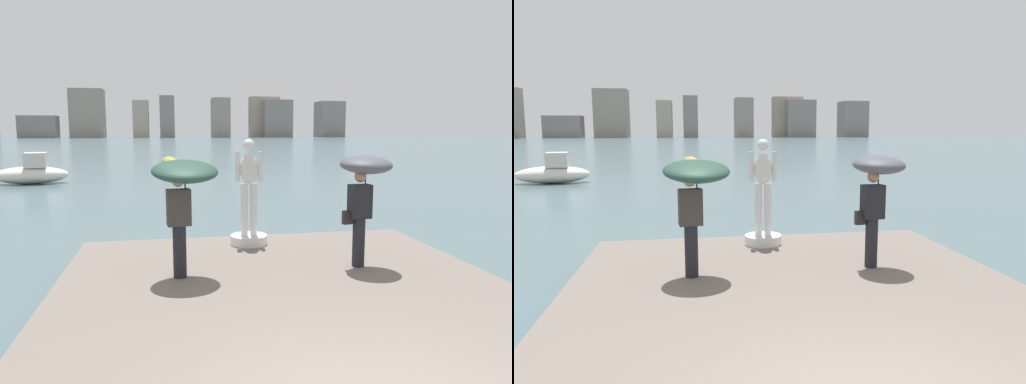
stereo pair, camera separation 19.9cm
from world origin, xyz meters
TOP-DOWN VIEW (x-y plane):
  - ground_plane at (0.00, 40.00)m, footprint 400.00×400.00m
  - pier at (0.00, 2.13)m, footprint 7.22×10.25m
  - statue_white_figure at (-0.12, 6.45)m, footprint 0.79×0.79m
  - onlooker_left at (-1.54, 4.50)m, footprint 1.24×1.27m
  - onlooker_right at (1.62, 4.54)m, footprint 1.00×1.02m
  - boat_near at (-1.64, 32.17)m, footprint 1.59×4.70m
  - boat_mid at (-8.66, 22.43)m, footprint 3.80×1.89m
  - distant_skyline at (4.48, 132.76)m, footprint 98.52×11.36m

SIDE VIEW (x-z plane):
  - ground_plane at x=0.00m, z-range 0.00..0.00m
  - pier at x=0.00m, z-range 0.00..0.40m
  - boat_near at x=-1.64m, z-range 0.00..0.70m
  - boat_mid at x=-8.66m, z-range -0.23..1.36m
  - statue_white_figure at x=-0.12m, z-range 0.05..2.29m
  - onlooker_right at x=1.62m, z-range 0.95..2.96m
  - onlooker_left at x=-1.54m, z-range 0.97..2.97m
  - distant_skyline at x=4.48m, z-range -1.10..12.19m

